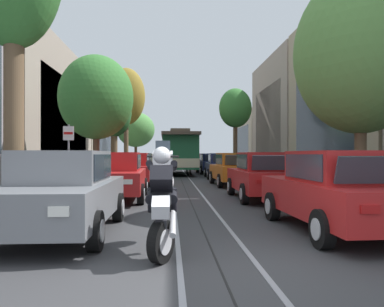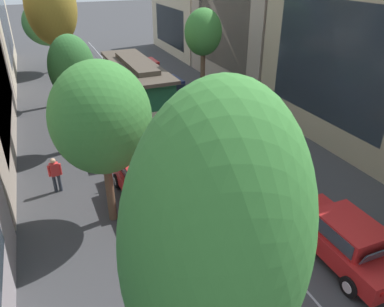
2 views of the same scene
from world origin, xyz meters
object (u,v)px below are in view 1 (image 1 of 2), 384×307
parked_car_red_near_right (337,191)px  street_tree_kerb_right_near (360,53)px  pedestrian_on_left_pavement (73,166)px  street_sign_post (69,152)px  street_tree_kerb_left_second (96,98)px  parked_car_beige_fifth_left (144,164)px  parked_car_red_mid_left (132,169)px  parked_car_orange_mid_right (234,169)px  fire_hydrant (18,202)px  parked_car_red_second_left (116,176)px  street_tree_kerb_right_second (235,109)px  street_tree_kerb_left_far (136,130)px  motorcycle_with_rider (162,194)px  parked_car_red_sixth_right (205,162)px  parked_car_navy_fifth_right (211,163)px  parked_car_grey_near_left (62,192)px  cable_car_trolley (179,152)px  street_tree_kerb_left_mid (114,113)px  parked_car_navy_fourth_right (221,166)px  parked_car_black_fourth_left (138,166)px  street_tree_kerb_left_fourth (126,97)px  parked_car_red_second_right (263,176)px

parked_car_red_near_right → street_tree_kerb_right_near: 4.81m
pedestrian_on_left_pavement → street_sign_post: street_sign_post is taller
street_tree_kerb_left_second → parked_car_beige_fifth_left: bearing=83.0°
parked_car_red_mid_left → parked_car_orange_mid_right: same height
fire_hydrant → street_sign_post: 4.51m
parked_car_red_second_left → street_tree_kerb_right_second: street_tree_kerb_right_second is taller
street_tree_kerb_left_far → motorcycle_with_rider: (3.53, -34.85, -3.22)m
fire_hydrant → street_tree_kerb_left_second: bearing=89.7°
parked_car_red_mid_left → parked_car_red_near_right: (5.11, -11.28, 0.00)m
parked_car_beige_fifth_left → fire_hydrant: bearing=-94.1°
parked_car_red_sixth_right → fire_hydrant: 27.29m
street_tree_kerb_right_near → street_tree_kerb_right_second: street_tree_kerb_right_near is taller
parked_car_navy_fifth_right → parked_car_red_near_right: bearing=-89.8°
parked_car_grey_near_left → fire_hydrant: (-1.40, 1.47, -0.38)m
street_tree_kerb_right_near → cable_car_trolley: 19.21m
street_tree_kerb_left_second → street_tree_kerb_left_far: 22.92m
parked_car_red_near_right → street_tree_kerb_left_mid: size_ratio=0.76×
cable_car_trolley → parked_car_navy_fourth_right: bearing=-60.7°
parked_car_beige_fifth_left → parked_car_red_near_right: 22.45m
parked_car_black_fourth_left → parked_car_red_sixth_right: 12.84m
parked_car_beige_fifth_left → street_tree_kerb_left_fourth: street_tree_kerb_left_fourth is taller
parked_car_red_mid_left → parked_car_red_sixth_right: 17.52m
parked_car_red_sixth_right → street_sign_post: bearing=-107.0°
parked_car_beige_fifth_left → fire_hydrant: size_ratio=5.26×
parked_car_red_second_left → street_sign_post: 1.88m
parked_car_grey_near_left → street_tree_kerb_left_mid: (-1.50, 16.96, 3.31)m
parked_car_red_sixth_right → street_tree_kerb_left_mid: size_ratio=0.75×
parked_car_navy_fourth_right → fire_hydrant: (-6.68, -15.09, -0.38)m
parked_car_orange_mid_right → parked_car_navy_fifth_right: size_ratio=0.99×
parked_car_red_mid_left → fire_hydrant: bearing=-99.3°
parked_car_red_mid_left → parked_car_navy_fifth_right: same height
parked_car_red_second_right → parked_car_navy_fourth_right: size_ratio=1.00×
parked_car_navy_fourth_right → street_tree_kerb_left_mid: bearing=176.6°
parked_car_red_mid_left → parked_car_red_second_right: same height
cable_car_trolley → street_tree_kerb_right_near: bearing=-76.3°
parked_car_beige_fifth_left → street_tree_kerb_left_second: bearing=-97.0°
street_tree_kerb_left_mid → parked_car_red_near_right: bearing=-68.3°
parked_car_navy_fifth_right → street_tree_kerb_left_far: size_ratio=0.74×
street_tree_kerb_right_second → motorcycle_with_rider: 22.50m
parked_car_beige_fifth_left → street_tree_kerb_right_near: size_ratio=0.68×
parked_car_black_fourth_left → parked_car_orange_mid_right: same height
parked_car_navy_fifth_right → street_tree_kerb_right_near: street_tree_kerb_right_near is taller
street_tree_kerb_left_far → parked_car_red_second_right: bearing=-76.4°
parked_car_black_fourth_left → street_tree_kerb_left_far: bearing=95.5°
parked_car_grey_near_left → pedestrian_on_left_pavement: bearing=103.4°
street_tree_kerb_left_mid → parked_car_red_sixth_right: bearing=58.1°
street_tree_kerb_left_far → street_tree_kerb_right_near: bearing=-74.0°
fire_hydrant → motorcycle_with_rider: bearing=-42.7°
street_tree_kerb_left_fourth → motorcycle_with_rider: size_ratio=4.62×
street_tree_kerb_right_second → parked_car_navy_fifth_right: bearing=124.9°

